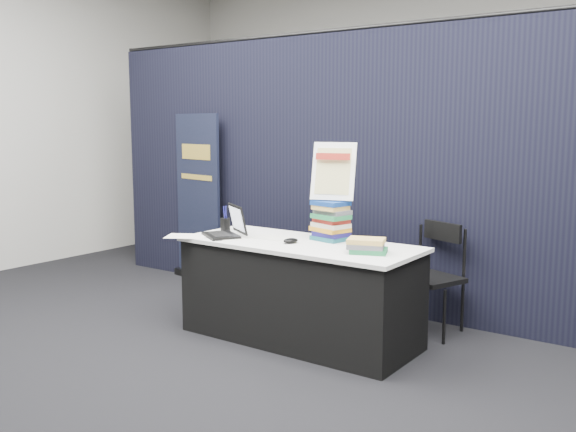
{
  "coord_description": "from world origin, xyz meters",
  "views": [
    {
      "loc": [
        2.65,
        -3.3,
        1.62
      ],
      "look_at": [
        -0.11,
        0.55,
        0.94
      ],
      "focal_mm": 40.0,
      "sensor_mm": 36.0,
      "label": 1
    }
  ],
  "objects_px": {
    "display_table": "(300,291)",
    "laptop": "(225,229)",
    "pullup_banner": "(198,207)",
    "info_sign": "(333,172)",
    "stacking_chair": "(434,273)",
    "book_stack_tall": "(331,221)",
    "book_stack_short": "(367,246)"
  },
  "relations": [
    {
      "from": "stacking_chair",
      "to": "display_table",
      "type": "bearing_deg",
      "value": -113.59
    },
    {
      "from": "info_sign",
      "to": "stacking_chair",
      "type": "height_order",
      "value": "info_sign"
    },
    {
      "from": "stacking_chair",
      "to": "laptop",
      "type": "bearing_deg",
      "value": -126.09
    },
    {
      "from": "book_stack_tall",
      "to": "book_stack_short",
      "type": "xyz_separation_m",
      "value": [
        0.45,
        -0.26,
        -0.1
      ]
    },
    {
      "from": "laptop",
      "to": "book_stack_tall",
      "type": "distance_m",
      "value": 0.84
    },
    {
      "from": "book_stack_short",
      "to": "pullup_banner",
      "type": "height_order",
      "value": "pullup_banner"
    },
    {
      "from": "stacking_chair",
      "to": "book_stack_tall",
      "type": "bearing_deg",
      "value": -115.68
    },
    {
      "from": "info_sign",
      "to": "pullup_banner",
      "type": "distance_m",
      "value": 2.26
    },
    {
      "from": "book_stack_short",
      "to": "book_stack_tall",
      "type": "bearing_deg",
      "value": 150.17
    },
    {
      "from": "laptop",
      "to": "pullup_banner",
      "type": "relative_size",
      "value": 0.23
    },
    {
      "from": "display_table",
      "to": "pullup_banner",
      "type": "relative_size",
      "value": 1.05
    },
    {
      "from": "laptop",
      "to": "book_stack_tall",
      "type": "relative_size",
      "value": 1.34
    },
    {
      "from": "laptop",
      "to": "stacking_chair",
      "type": "distance_m",
      "value": 1.66
    },
    {
      "from": "display_table",
      "to": "book_stack_short",
      "type": "xyz_separation_m",
      "value": [
        0.6,
        -0.07,
        0.42
      ]
    },
    {
      "from": "laptop",
      "to": "info_sign",
      "type": "xyz_separation_m",
      "value": [
        0.77,
        0.35,
        0.46
      ]
    },
    {
      "from": "book_stack_tall",
      "to": "pullup_banner",
      "type": "distance_m",
      "value": 2.22
    },
    {
      "from": "display_table",
      "to": "info_sign",
      "type": "distance_m",
      "value": 0.93
    },
    {
      "from": "pullup_banner",
      "to": "display_table",
      "type": "bearing_deg",
      "value": -16.04
    },
    {
      "from": "display_table",
      "to": "laptop",
      "type": "distance_m",
      "value": 0.77
    },
    {
      "from": "book_stack_tall",
      "to": "stacking_chair",
      "type": "height_order",
      "value": "book_stack_tall"
    },
    {
      "from": "book_stack_short",
      "to": "pullup_banner",
      "type": "relative_size",
      "value": 0.16
    },
    {
      "from": "display_table",
      "to": "stacking_chair",
      "type": "height_order",
      "value": "stacking_chair"
    },
    {
      "from": "display_table",
      "to": "stacking_chair",
      "type": "bearing_deg",
      "value": 45.49
    },
    {
      "from": "book_stack_tall",
      "to": "pullup_banner",
      "type": "height_order",
      "value": "pullup_banner"
    },
    {
      "from": "book_stack_short",
      "to": "display_table",
      "type": "bearing_deg",
      "value": 173.74
    },
    {
      "from": "laptop",
      "to": "book_stack_short",
      "type": "bearing_deg",
      "value": 34.5
    },
    {
      "from": "display_table",
      "to": "info_sign",
      "type": "bearing_deg",
      "value": 56.51
    },
    {
      "from": "book_stack_short",
      "to": "info_sign",
      "type": "distance_m",
      "value": 0.71
    },
    {
      "from": "display_table",
      "to": "pullup_banner",
      "type": "distance_m",
      "value": 2.19
    },
    {
      "from": "laptop",
      "to": "info_sign",
      "type": "height_order",
      "value": "info_sign"
    },
    {
      "from": "pullup_banner",
      "to": "info_sign",
      "type": "bearing_deg",
      "value": -9.11
    },
    {
      "from": "stacking_chair",
      "to": "info_sign",
      "type": "bearing_deg",
      "value": -117.27
    }
  ]
}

